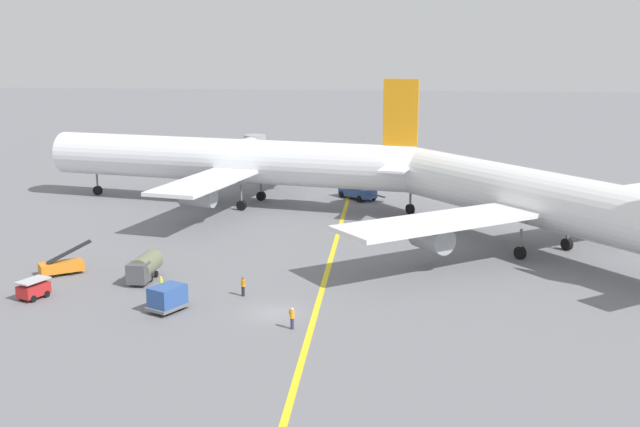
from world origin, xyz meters
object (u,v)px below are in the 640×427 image
Objects in this scene: airliner_being_pushed at (526,196)px; gse_belt_loader_portside at (62,266)px; gse_baggage_cart_near_cluster at (34,289)px; ground_crew_wing_walker_right at (292,318)px; ground_crew_ramp_agent_by_cones at (243,286)px; ground_crew_marshaller_foreground at (161,285)px; pushback_tug at (357,190)px; airliner_at_gate_left at (229,161)px; gse_container_dolly_flat at (168,297)px; gse_fuel_bowser_stubby at (144,267)px; jet_bridge at (235,151)px.

airliner_being_pushed is 9.85× the size of gse_belt_loader_portside.
ground_crew_wing_walker_right reaches higher than gse_baggage_cart_near_cluster.
ground_crew_marshaller_foreground is at bearing -177.24° from ground_crew_ramp_agent_by_cones.
pushback_tug is 2.47× the size of gse_baggage_cart_near_cluster.
airliner_at_gate_left is 49.29m from ground_crew_wing_walker_right.
gse_baggage_cart_near_cluster is at bearing -116.51° from pushback_tug.
gse_belt_loader_portside is (-13.34, 8.86, -0.35)m from gse_container_dolly_flat.
gse_fuel_bowser_stubby is 8.57m from gse_belt_loader_portside.
ground_crew_ramp_agent_by_cones is (-5.56, 7.40, 0.01)m from ground_crew_wing_walker_right.
pushback_tug is 53.44m from gse_baggage_cart_near_cluster.
ground_crew_ramp_agent_by_cones is at bearing 2.76° from ground_crew_marshaller_foreground.
ground_crew_ramp_agent_by_cones is at bearing -12.76° from gse_belt_loader_portside.
gse_belt_loader_portside is 59.08m from jet_bridge.
airliner_being_pushed is at bearing 38.02° from gse_container_dolly_flat.
pushback_tug is 4.78× the size of ground_crew_marshaller_foreground.
gse_container_dolly_flat is 2.21× the size of ground_crew_wing_walker_right.
airliner_at_gate_left is 32.30× the size of ground_crew_ramp_agent_by_cones.
pushback_tug is (-20.03, 24.90, -4.44)m from airliner_being_pushed.
ground_crew_wing_walker_right is at bearing -70.61° from airliner_at_gate_left.
ground_crew_wing_walker_right is at bearing -73.13° from jet_bridge.
airliner_at_gate_left reaches higher than ground_crew_wing_walker_right.
gse_container_dolly_flat is 7.02m from ground_crew_ramp_agent_by_cones.
jet_bridge is (-21.93, 18.36, 2.66)m from pushback_tug.
jet_bridge reaches higher than ground_crew_marshaller_foreground.
ground_crew_marshaller_foreground is 0.07× the size of jet_bridge.
jet_bridge reaches higher than pushback_tug.
gse_baggage_cart_near_cluster is 1.94× the size of ground_crew_marshaller_foreground.
airliner_at_gate_left is at bearing 97.15° from gse_container_dolly_flat.
ground_crew_wing_walker_right reaches higher than ground_crew_marshaller_foreground.
gse_container_dolly_flat is 16.02m from gse_belt_loader_portside.
airliner_being_pushed is 34.50m from ground_crew_wing_walker_right.
jet_bridge is (-41.96, 43.26, -1.78)m from airliner_being_pushed.
airliner_at_gate_left is 41.44m from airliner_being_pushed.
gse_fuel_bowser_stubby reaches higher than gse_baggage_cart_near_cluster.
jet_bridge reaches higher than gse_fuel_bowser_stubby.
ground_crew_ramp_agent_by_cones is (17.76, 3.03, 0.06)m from gse_baggage_cart_near_cluster.
gse_baggage_cart_near_cluster is at bearing 172.59° from gse_container_dolly_flat.
ground_crew_ramp_agent_by_cones is at bearing -75.92° from jet_bridge.
ground_crew_marshaller_foreground is (-7.28, -0.35, -0.09)m from ground_crew_ramp_agent_by_cones.
pushback_tug is at bearing -39.93° from jet_bridge.
pushback_tug is 52.19m from ground_crew_wing_walker_right.
gse_belt_loader_portside reaches higher than pushback_tug.
airliner_at_gate_left is 11.54× the size of gse_fuel_bowser_stubby.
jet_bridge reaches higher than gse_baggage_cart_near_cluster.
airliner_being_pushed reaches higher than ground_crew_ramp_agent_by_cones.
ground_crew_marshaller_foreground is at bearing -21.95° from gse_belt_loader_portside.
airliner_at_gate_left is 24.91m from jet_bridge.
gse_fuel_bowser_stubby is 1.05× the size of gse_belt_loader_portside.
pushback_tug is 2.00× the size of gse_container_dolly_flat.
jet_bridge is at bearing 101.91° from airliner_at_gate_left.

